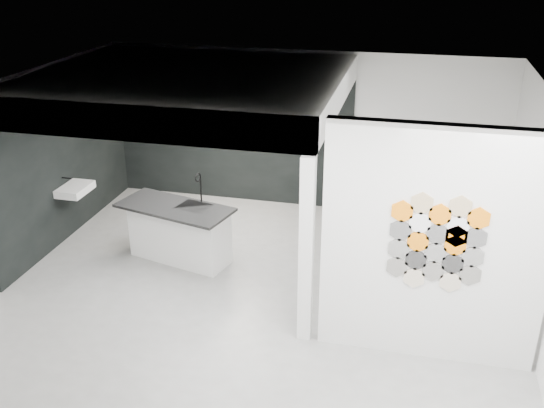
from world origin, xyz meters
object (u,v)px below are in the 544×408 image
(wall_basin, at_px, (75,189))
(bottle_dark, at_px, (207,126))
(kitchen_island, at_px, (179,231))
(glass_bowl, at_px, (309,135))
(partition_panel, at_px, (433,248))
(glass_vase, at_px, (309,134))
(stockpot, at_px, (174,123))
(kettle, at_px, (289,132))
(utensil_cup, at_px, (180,126))

(wall_basin, height_order, bottle_dark, bottle_dark)
(kitchen_island, bearing_deg, wall_basin, -174.94)
(glass_bowl, height_order, bottle_dark, bottle_dark)
(partition_panel, relative_size, glass_vase, 19.50)
(kitchen_island, xyz_separation_m, stockpot, (-0.97, 2.36, 0.96))
(kettle, distance_m, glass_vase, 0.36)
(partition_panel, xyz_separation_m, utensil_cup, (-4.47, 3.87, -0.03))
(partition_panel, xyz_separation_m, kettle, (-2.43, 3.87, -0.00))
(kitchen_island, distance_m, glass_bowl, 2.96)
(kettle, xyz_separation_m, glass_vase, (0.36, 0.00, -0.00))
(partition_panel, distance_m, kitchen_island, 4.02)
(partition_panel, bearing_deg, kettle, 122.20)
(partition_panel, distance_m, stockpot, 5.99)
(glass_vase, bearing_deg, kettle, 180.00)
(stockpot, height_order, glass_bowl, stockpot)
(glass_bowl, xyz_separation_m, utensil_cup, (-2.40, 0.00, 0.01))
(kettle, xyz_separation_m, utensil_cup, (-2.04, 0.00, -0.02))
(partition_panel, bearing_deg, utensil_cup, 139.16)
(wall_basin, relative_size, glass_vase, 4.18)
(partition_panel, relative_size, bottle_dark, 16.92)
(bottle_dark, bearing_deg, kettle, 0.00)
(wall_basin, relative_size, kitchen_island, 0.33)
(glass_vase, bearing_deg, stockpot, 180.00)
(stockpot, xyz_separation_m, bottle_dark, (0.62, 0.00, -0.02))
(partition_panel, xyz_separation_m, stockpot, (-4.57, 3.87, 0.02))
(partition_panel, relative_size, kettle, 15.82)
(bottle_dark, height_order, utensil_cup, bottle_dark)
(stockpot, bearing_deg, glass_vase, 0.00)
(partition_panel, bearing_deg, bottle_dark, 135.63)
(partition_panel, xyz_separation_m, glass_vase, (-2.08, 3.87, -0.01))
(glass_vase, height_order, bottle_dark, bottle_dark)
(stockpot, height_order, utensil_cup, stockpot)
(partition_panel, bearing_deg, glass_bowl, 118.23)
(wall_basin, xyz_separation_m, glass_vase, (3.39, 2.07, 0.54))
(kitchen_island, relative_size, stockpot, 7.29)
(kitchen_island, xyz_separation_m, kettle, (1.17, 2.36, 0.93))
(kettle, xyz_separation_m, bottle_dark, (-1.52, 0.00, 0.01))
(wall_basin, bearing_deg, partition_panel, -18.23)
(partition_panel, distance_m, wall_basin, 5.78)
(kitchen_island, distance_m, bottle_dark, 2.57)
(partition_panel, relative_size, stockpot, 11.07)
(partition_panel, height_order, kitchen_island, partition_panel)
(glass_bowl, bearing_deg, kettle, 180.00)
(stockpot, bearing_deg, wall_basin, -113.40)
(glass_bowl, bearing_deg, bottle_dark, 180.00)
(glass_bowl, bearing_deg, utensil_cup, 180.00)
(glass_vase, distance_m, utensil_cup, 2.40)
(wall_basin, bearing_deg, glass_vase, 31.35)
(partition_panel, height_order, glass_bowl, partition_panel)
(kitchen_island, distance_m, kettle, 2.80)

